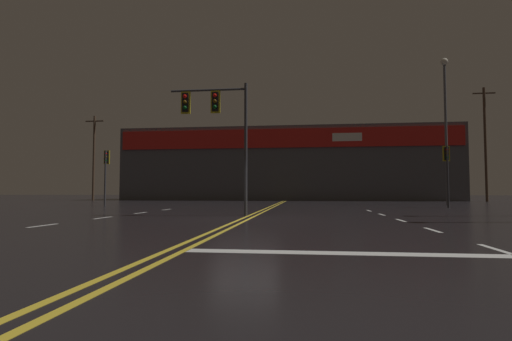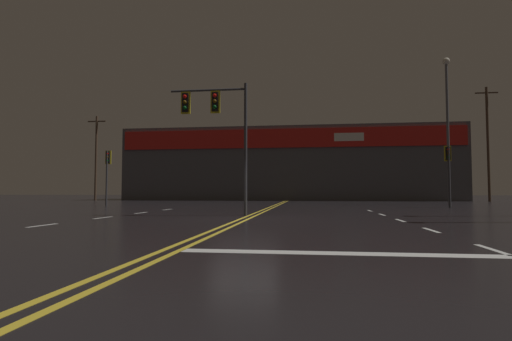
{
  "view_description": "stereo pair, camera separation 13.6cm",
  "coord_description": "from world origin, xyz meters",
  "px_view_note": "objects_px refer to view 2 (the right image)",
  "views": [
    {
      "loc": [
        2.27,
        -14.84,
        1.03
      ],
      "look_at": [
        0.0,
        3.38,
        2.0
      ],
      "focal_mm": 28.0,
      "sensor_mm": 36.0,
      "label": 1
    },
    {
      "loc": [
        2.4,
        -14.82,
        1.03
      ],
      "look_at": [
        0.0,
        3.38,
        2.0
      ],
      "focal_mm": 28.0,
      "sensor_mm": 36.0,
      "label": 2
    }
  ],
  "objects_px": {
    "traffic_signal_corner_northeast": "(448,162)",
    "streetlight_far_left": "(447,113)",
    "traffic_signal_corner_northwest": "(108,165)",
    "traffic_signal_median": "(215,116)"
  },
  "relations": [
    {
      "from": "traffic_signal_corner_northeast",
      "to": "streetlight_far_left",
      "type": "relative_size",
      "value": 0.34
    },
    {
      "from": "streetlight_far_left",
      "to": "traffic_signal_median",
      "type": "bearing_deg",
      "value": -133.69
    },
    {
      "from": "traffic_signal_median",
      "to": "traffic_signal_corner_northeast",
      "type": "bearing_deg",
      "value": 37.3
    },
    {
      "from": "traffic_signal_corner_northwest",
      "to": "streetlight_far_left",
      "type": "xyz_separation_m",
      "value": [
        25.22,
        5.31,
        4.21
      ]
    },
    {
      "from": "traffic_signal_median",
      "to": "traffic_signal_corner_northeast",
      "type": "xyz_separation_m",
      "value": [
        12.92,
        9.84,
        -1.45
      ]
    },
    {
      "from": "traffic_signal_median",
      "to": "streetlight_far_left",
      "type": "relative_size",
      "value": 0.5
    },
    {
      "from": "traffic_signal_corner_northwest",
      "to": "traffic_signal_median",
      "type": "bearing_deg",
      "value": -44.5
    },
    {
      "from": "traffic_signal_median",
      "to": "streetlight_far_left",
      "type": "distance_m",
      "value": 21.65
    },
    {
      "from": "traffic_signal_corner_northeast",
      "to": "traffic_signal_corner_northwest",
      "type": "height_order",
      "value": "traffic_signal_corner_northwest"
    },
    {
      "from": "traffic_signal_corner_northwest",
      "to": "traffic_signal_corner_northeast",
      "type": "bearing_deg",
      "value": -0.91
    }
  ]
}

